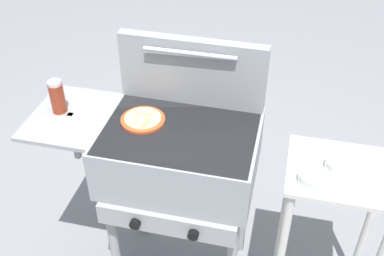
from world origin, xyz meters
TOP-DOWN VIEW (x-y plane):
  - grill at (-0.01, -0.00)m, footprint 0.96×0.53m
  - grill_lid_open at (0.00, 0.21)m, footprint 0.63×0.08m
  - pizza_cheese at (-0.16, 0.02)m, footprint 0.18×0.18m
  - sauce_jar at (-0.53, 0.01)m, footprint 0.06×0.06m
  - prep_table at (0.66, 0.00)m, footprint 0.44×0.36m
  - topping_bowl_near at (0.54, -0.10)m, footprint 0.12×0.12m
  - topping_bowl_far at (0.64, -0.00)m, footprint 0.11×0.11m

SIDE VIEW (x-z plane):
  - prep_table at x=0.66m, z-range 0.17..0.99m
  - grill at x=-0.01m, z-range 0.31..1.21m
  - topping_bowl_far at x=0.64m, z-range 0.82..0.86m
  - topping_bowl_near at x=0.54m, z-range 0.82..0.86m
  - pizza_cheese at x=-0.16m, z-range 0.89..0.93m
  - sauce_jar at x=-0.53m, z-range 0.90..1.05m
  - grill_lid_open at x=0.00m, z-range 0.90..1.20m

